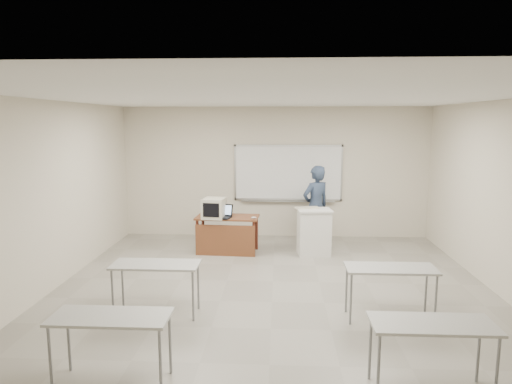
# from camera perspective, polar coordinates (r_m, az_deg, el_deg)

# --- Properties ---
(floor) EXTENTS (7.00, 8.00, 0.01)m
(floor) POSITION_cam_1_polar(r_m,az_deg,el_deg) (7.00, 2.01, -13.62)
(floor) COLOR gray
(floor) RESTS_ON ground
(whiteboard) EXTENTS (2.48, 0.10, 1.31)m
(whiteboard) POSITION_cam_1_polar(r_m,az_deg,el_deg) (10.51, 4.04, 2.32)
(whiteboard) COLOR white
(whiteboard) RESTS_ON floor
(student_desks) EXTENTS (4.40, 2.20, 0.73)m
(student_desks) POSITION_cam_1_polar(r_m,az_deg,el_deg) (5.50, 1.81, -12.49)
(student_desks) COLOR #AEADA8
(student_desks) RESTS_ON floor
(instructor_desk) EXTENTS (1.26, 0.63, 0.75)m
(instructor_desk) POSITION_cam_1_polar(r_m,az_deg,el_deg) (9.28, -3.66, -4.60)
(instructor_desk) COLOR brown
(instructor_desk) RESTS_ON floor
(podium) EXTENTS (0.67, 0.49, 0.93)m
(podium) POSITION_cam_1_polar(r_m,az_deg,el_deg) (9.27, 7.25, -4.97)
(podium) COLOR silver
(podium) RESTS_ON floor
(crt_monitor) EXTENTS (0.43, 0.48, 0.41)m
(crt_monitor) POSITION_cam_1_polar(r_m,az_deg,el_deg) (9.21, -5.24, -2.00)
(crt_monitor) COLOR #BCB59E
(crt_monitor) RESTS_ON instructor_desk
(laptop) EXTENTS (0.35, 0.33, 0.26)m
(laptop) POSITION_cam_1_polar(r_m,az_deg,el_deg) (9.21, -4.30, -2.83)
(laptop) COLOR black
(laptop) RESTS_ON instructor_desk
(mouse) EXTENTS (0.12, 0.09, 0.04)m
(mouse) POSITION_cam_1_polar(r_m,az_deg,el_deg) (9.09, -0.28, -3.22)
(mouse) COLOR #B9B9C0
(mouse) RESTS_ON instructor_desk
(keyboard) EXTENTS (0.50, 0.27, 0.03)m
(keyboard) POSITION_cam_1_polar(r_m,az_deg,el_deg) (9.23, 6.34, -1.97)
(keyboard) COLOR #BCB59E
(keyboard) RESTS_ON podium
(presenter) EXTENTS (0.77, 0.70, 1.76)m
(presenter) POSITION_cam_1_polar(r_m,az_deg,el_deg) (9.73, 7.47, -1.84)
(presenter) COLOR black
(presenter) RESTS_ON floor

